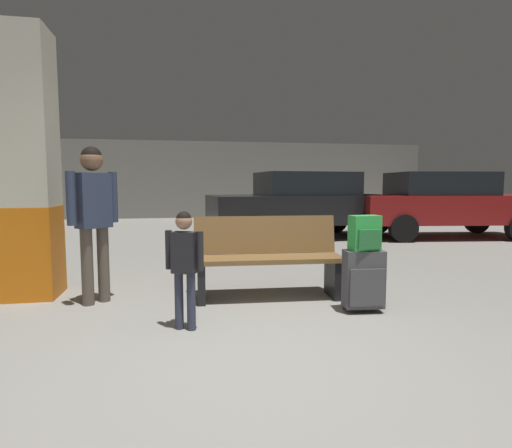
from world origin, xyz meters
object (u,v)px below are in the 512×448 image
object	(u,v)px
adult	(93,208)
structural_pillar	(27,166)
bench	(267,258)
backpack_bright	(365,233)
parked_car_near	(301,203)
child	(184,257)
parked_car_side	(443,203)
suitcase	(364,279)

from	to	relation	value
adult	structural_pillar	bearing A→B (deg)	151.20
bench	adult	size ratio (longest dim) A/B	1.00
structural_pillar	adult	xyz separation A→B (m)	(0.75, -0.41, -0.43)
backpack_bright	adult	distance (m)	2.75
bench	adult	bearing A→B (deg)	177.04
adult	parked_car_near	xyz separation A→B (m)	(3.63, 4.73, -0.20)
child	parked_car_side	size ratio (longest dim) A/B	0.24
child	adult	size ratio (longest dim) A/B	0.63
backpack_bright	child	size ratio (longest dim) A/B	0.33
backpack_bright	child	bearing A→B (deg)	-173.61
suitcase	parked_car_near	distance (m)	5.63
adult	parked_car_near	bearing A→B (deg)	52.52
parked_car_near	adult	bearing A→B (deg)	-127.48
suitcase	backpack_bright	bearing A→B (deg)	-20.89
structural_pillar	adult	distance (m)	0.96
backpack_bright	suitcase	bearing A→B (deg)	159.11
structural_pillar	parked_car_side	world-z (taller)	structural_pillar
structural_pillar	parked_car_side	distance (m)	8.61
structural_pillar	suitcase	world-z (taller)	structural_pillar
parked_car_near	suitcase	bearing A→B (deg)	-100.33
backpack_bright	parked_car_near	size ratio (longest dim) A/B	0.08
adult	child	bearing A→B (deg)	-47.13
bench	backpack_bright	size ratio (longest dim) A/B	4.79
backpack_bright	parked_car_side	size ratio (longest dim) A/B	0.08
backpack_bright	parked_car_near	xyz separation A→B (m)	(1.00, 5.52, 0.03)
suitcase	parked_car_side	xyz separation A→B (m)	(4.29, 5.05, 0.48)
suitcase	parked_car_near	size ratio (longest dim) A/B	0.14
parked_car_near	backpack_bright	bearing A→B (deg)	-100.32
child	backpack_bright	bearing A→B (deg)	6.39
parked_car_side	child	bearing A→B (deg)	-138.92
child	adult	bearing A→B (deg)	132.87
parked_car_side	bench	bearing A→B (deg)	-139.50
bench	suitcase	xyz separation A→B (m)	(0.81, -0.69, -0.12)
structural_pillar	backpack_bright	size ratio (longest dim) A/B	8.50
suitcase	structural_pillar	bearing A→B (deg)	160.54
bench	parked_car_side	size ratio (longest dim) A/B	0.38
child	parked_car_side	bearing A→B (deg)	41.08
structural_pillar	bench	world-z (taller)	structural_pillar
suitcase	child	world-z (taller)	child
child	adult	xyz separation A→B (m)	(-0.90, 0.97, 0.38)
backpack_bright	adult	xyz separation A→B (m)	(-2.63, 0.78, 0.23)
structural_pillar	suitcase	distance (m)	3.75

